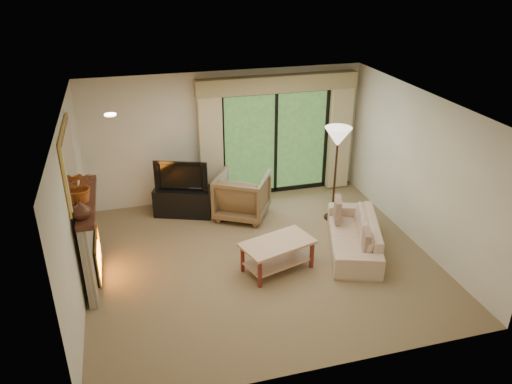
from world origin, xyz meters
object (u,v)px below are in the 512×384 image
object	(u,v)px
armchair	(242,195)
coffee_table	(277,256)
media_console	(184,201)
sofa	(354,234)

from	to	relation	value
armchair	coffee_table	distance (m)	1.91
media_console	armchair	distance (m)	1.14
media_console	sofa	bearing A→B (deg)	-17.38
media_console	sofa	size ratio (longest dim) A/B	0.56
armchair	sofa	distance (m)	2.26
media_console	armchair	bearing A→B (deg)	1.05
armchair	sofa	xyz separation A→B (m)	(1.53, -1.66, -0.15)
sofa	coffee_table	xyz separation A→B (m)	(-1.43, -0.24, -0.03)
coffee_table	media_console	bearing A→B (deg)	99.95
media_console	sofa	xyz separation A→B (m)	(2.59, -2.04, 0.01)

